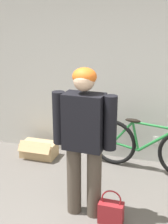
# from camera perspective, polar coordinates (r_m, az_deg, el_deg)

# --- Properties ---
(wall_back) EXTENTS (8.00, 0.07, 2.60)m
(wall_back) POSITION_cam_1_polar(r_m,az_deg,el_deg) (4.56, 6.85, 6.88)
(wall_back) COLOR silver
(wall_back) RESTS_ON ground_plane
(person) EXTENTS (0.68, 0.26, 1.64)m
(person) POSITION_cam_1_polar(r_m,az_deg,el_deg) (3.23, 0.01, -3.96)
(person) COLOR #4C4238
(person) RESTS_ON ground_plane
(bicycle) EXTENTS (1.67, 0.46, 0.76)m
(bicycle) POSITION_cam_1_polar(r_m,az_deg,el_deg) (4.45, 11.39, -6.32)
(bicycle) COLOR black
(bicycle) RESTS_ON ground_plane
(handbag) EXTENTS (0.26, 0.14, 0.39)m
(handbag) POSITION_cam_1_polar(r_m,az_deg,el_deg) (3.49, 4.96, -17.69)
(handbag) COLOR maroon
(handbag) RESTS_ON ground_plane
(cardboard_box) EXTENTS (0.54, 0.37, 0.29)m
(cardboard_box) POSITION_cam_1_polar(r_m,az_deg,el_deg) (4.94, -8.23, -6.78)
(cardboard_box) COLOR tan
(cardboard_box) RESTS_ON ground_plane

